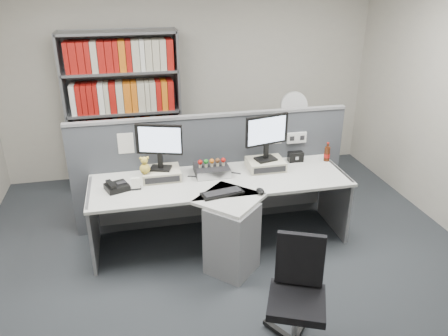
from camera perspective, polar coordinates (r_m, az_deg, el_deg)
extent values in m
plane|color=#303438|center=(4.13, 2.02, -15.45)|extent=(5.50, 5.50, 0.00)
cube|color=#B3AEA0|center=(6.02, -4.40, 11.81)|extent=(5.00, 0.04, 2.70)
cube|color=#45484E|center=(4.83, -1.53, -0.35)|extent=(3.00, 0.05, 1.25)
cube|color=#99999E|center=(4.61, -1.62, 6.86)|extent=(3.00, 0.07, 0.03)
cube|color=white|center=(4.94, 9.41, 3.93)|extent=(0.22, 0.04, 0.12)
cube|color=white|center=(4.58, -12.67, 3.36)|extent=(0.16, 0.00, 0.22)
cube|color=white|center=(4.59, -7.68, 3.79)|extent=(0.16, 0.00, 0.22)
cube|color=white|center=(4.82, 6.70, 4.86)|extent=(0.16, 0.00, 0.22)
cube|color=silver|center=(4.42, -0.47, -1.66)|extent=(2.60, 0.80, 0.03)
cube|color=silver|center=(4.07, 0.70, -4.06)|extent=(0.74, 0.74, 0.03)
cube|color=gray|center=(4.15, 1.05, -9.20)|extent=(0.57, 0.57, 0.69)
cube|color=gray|center=(4.53, -16.64, -7.05)|extent=(0.03, 0.70, 0.72)
cube|color=gray|center=(4.97, 14.16, -3.81)|extent=(0.03, 0.70, 0.72)
cube|color=gray|center=(4.89, -1.34, -3.61)|extent=(2.50, 0.02, 0.45)
cube|color=beige|center=(4.46, -8.18, -0.72)|extent=(0.38, 0.30, 0.10)
cube|color=black|center=(4.33, -8.01, -1.53)|extent=(0.34, 0.01, 0.06)
cube|color=beige|center=(4.66, 5.41, 0.50)|extent=(0.38, 0.30, 0.10)
cube|color=black|center=(4.53, 5.98, -0.24)|extent=(0.34, 0.01, 0.06)
cube|color=black|center=(4.44, -8.22, -0.02)|extent=(0.24, 0.20, 0.02)
cube|color=black|center=(4.41, -8.28, 0.96)|extent=(0.05, 0.04, 0.17)
cube|color=black|center=(4.32, -8.46, 3.70)|extent=(0.45, 0.17, 0.30)
cube|color=silver|center=(4.31, -8.36, 3.62)|extent=(0.40, 0.13, 0.26)
cube|color=black|center=(4.63, 5.44, 1.18)|extent=(0.24, 0.20, 0.02)
cube|color=black|center=(4.60, 5.48, 2.17)|extent=(0.05, 0.04, 0.17)
cube|color=black|center=(4.52, 5.60, 4.94)|extent=(0.47, 0.14, 0.32)
cube|color=silver|center=(4.50, 5.62, 4.85)|extent=(0.42, 0.10, 0.27)
cube|color=black|center=(4.52, -1.63, -0.23)|extent=(0.34, 0.30, 0.09)
cube|color=silver|center=(4.38, -1.25, -1.03)|extent=(0.34, 0.01, 0.09)
cylinder|color=beige|center=(4.45, -3.11, 0.27)|extent=(0.03, 0.03, 0.03)
sphere|color=#A5140F|center=(4.44, -3.12, 0.77)|extent=(0.05, 0.05, 0.05)
cylinder|color=beige|center=(4.46, -2.35, 0.34)|extent=(0.03, 0.03, 0.03)
sphere|color=#19721E|center=(4.45, -2.36, 0.84)|extent=(0.05, 0.05, 0.05)
cylinder|color=beige|center=(4.47, -1.59, 0.40)|extent=(0.03, 0.03, 0.03)
sphere|color=orange|center=(4.45, -1.60, 0.90)|extent=(0.05, 0.05, 0.05)
cylinder|color=beige|center=(4.48, -0.84, 0.47)|extent=(0.03, 0.03, 0.03)
sphere|color=#593319|center=(4.47, -0.84, 0.97)|extent=(0.05, 0.05, 0.05)
cylinder|color=beige|center=(4.49, -0.09, 0.54)|extent=(0.03, 0.03, 0.03)
sphere|color=#A5140F|center=(4.48, -0.09, 1.03)|extent=(0.05, 0.05, 0.05)
cube|color=black|center=(4.12, -0.22, -3.31)|extent=(0.42, 0.22, 0.02)
cube|color=black|center=(4.11, -0.22, -3.13)|extent=(0.37, 0.17, 0.01)
ellipsoid|color=black|center=(4.14, 4.73, -3.02)|extent=(0.08, 0.12, 0.05)
cube|color=black|center=(4.32, -13.75, -2.42)|extent=(0.26, 0.25, 0.06)
cube|color=black|center=(4.28, -14.51, -2.07)|extent=(0.10, 0.17, 0.03)
cube|color=black|center=(4.32, -13.22, -1.89)|extent=(0.11, 0.08, 0.01)
cube|color=black|center=(4.30, -11.36, -2.57)|extent=(0.10, 0.06, 0.02)
cube|color=white|center=(4.26, -11.42, -1.99)|extent=(0.09, 0.03, 0.10)
cube|color=white|center=(4.29, -11.44, -1.77)|extent=(0.09, 0.03, 0.10)
sphere|color=gold|center=(4.35, -10.25, -0.07)|extent=(0.10, 0.10, 0.10)
sphere|color=gold|center=(4.32, -10.33, 0.98)|extent=(0.07, 0.07, 0.07)
sphere|color=gold|center=(4.31, -10.79, 1.25)|extent=(0.03, 0.03, 0.03)
sphere|color=gold|center=(4.31, -9.92, 1.33)|extent=(0.03, 0.03, 0.03)
cube|color=black|center=(4.88, 9.28, 1.46)|extent=(0.16, 0.09, 0.11)
cylinder|color=#3F190A|center=(4.95, 13.24, 1.78)|extent=(0.06, 0.06, 0.16)
cylinder|color=#A5140F|center=(4.96, 13.22, 1.60)|extent=(0.07, 0.07, 0.04)
cylinder|color=#3F190A|center=(4.91, 13.35, 2.88)|extent=(0.02, 0.02, 0.04)
cylinder|color=#A5140F|center=(4.90, 13.38, 3.18)|extent=(0.03, 0.03, 0.01)
cube|color=slate|center=(5.81, -19.64, 6.45)|extent=(0.03, 0.40, 2.00)
cube|color=slate|center=(5.79, -5.93, 7.68)|extent=(0.03, 0.40, 2.00)
cube|color=slate|center=(5.94, -12.83, 7.63)|extent=(1.40, 0.02, 2.00)
cube|color=slate|center=(6.11, -11.97, -1.70)|extent=(1.38, 0.40, 0.03)
cube|color=slate|center=(5.91, -12.38, 2.67)|extent=(1.38, 0.40, 0.03)
cube|color=slate|center=(5.75, -12.82, 7.30)|extent=(1.38, 0.40, 0.03)
cube|color=slate|center=(5.63, -13.30, 12.17)|extent=(1.38, 0.40, 0.03)
cube|color=slate|center=(5.56, -13.76, 16.80)|extent=(1.38, 0.40, 0.03)
cube|color=#A5140F|center=(6.00, -12.12, -0.15)|extent=(1.24, 0.28, 0.36)
cube|color=orange|center=(5.82, -12.55, 4.35)|extent=(1.24, 0.28, 0.36)
cube|color=beige|center=(5.67, -13.00, 9.10)|extent=(1.24, 0.28, 0.36)
cube|color=white|center=(5.57, -13.49, 14.07)|extent=(1.24, 0.28, 0.36)
cube|color=slate|center=(5.92, 8.57, 1.21)|extent=(0.45, 0.60, 0.70)
cube|color=black|center=(5.59, 9.74, 1.64)|extent=(0.40, 0.02, 0.28)
cube|color=black|center=(5.72, 9.52, -1.32)|extent=(0.40, 0.02, 0.28)
cylinder|color=white|center=(5.78, 8.79, 4.55)|extent=(0.20, 0.20, 0.03)
cylinder|color=white|center=(5.75, 8.86, 5.64)|extent=(0.03, 0.03, 0.20)
cylinder|color=white|center=(5.65, 9.10, 8.12)|extent=(0.33, 0.12, 0.33)
cylinder|color=silver|center=(5.68, 9.00, 8.20)|extent=(0.33, 0.11, 0.33)
cylinder|color=silver|center=(3.52, 9.20, -19.29)|extent=(0.04, 0.04, 0.36)
cube|color=black|center=(3.39, 9.43, -16.86)|extent=(0.54, 0.54, 0.06)
cube|color=black|center=(3.38, 9.85, -11.56)|extent=(0.37, 0.23, 0.42)
cube|color=black|center=(3.76, 9.92, -19.79)|extent=(0.21, 0.23, 0.04)
cylinder|color=black|center=(3.85, 10.48, -18.92)|extent=(0.04, 0.04, 0.03)
cube|color=black|center=(3.72, 6.93, -20.18)|extent=(0.18, 0.25, 0.04)
cylinder|color=black|center=(3.78, 5.61, -19.54)|extent=(0.04, 0.04, 0.03)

